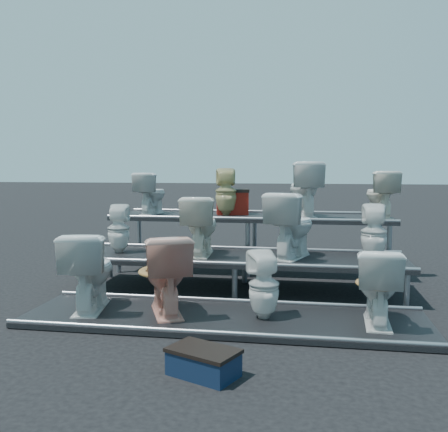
% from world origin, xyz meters
% --- Properties ---
extents(ground, '(80.00, 80.00, 0.00)m').
position_xyz_m(ground, '(0.00, 0.00, 0.00)').
color(ground, black).
rests_on(ground, ground).
extents(tier_front, '(4.20, 1.20, 0.06)m').
position_xyz_m(tier_front, '(0.00, -1.30, 0.03)').
color(tier_front, black).
rests_on(tier_front, ground).
extents(tier_mid, '(4.20, 1.20, 0.46)m').
position_xyz_m(tier_mid, '(0.00, 0.00, 0.23)').
color(tier_mid, black).
rests_on(tier_mid, ground).
extents(tier_back, '(4.20, 1.20, 0.86)m').
position_xyz_m(tier_back, '(0.00, 1.30, 0.43)').
color(tier_back, black).
rests_on(tier_back, ground).
extents(toilet_0, '(0.62, 0.92, 0.86)m').
position_xyz_m(toilet_0, '(-1.48, -1.30, 0.49)').
color(toilet_0, silver).
rests_on(toilet_0, tier_front).
extents(toilet_1, '(0.77, 0.96, 0.85)m').
position_xyz_m(toilet_1, '(-0.62, -1.30, 0.49)').
color(toilet_1, '#E59F8A').
rests_on(toilet_1, tier_front).
extents(toilet_2, '(0.42, 0.42, 0.70)m').
position_xyz_m(toilet_2, '(0.42, -1.30, 0.41)').
color(toilet_2, silver).
rests_on(toilet_2, tier_front).
extents(toilet_3, '(0.47, 0.78, 0.77)m').
position_xyz_m(toilet_3, '(1.55, -1.30, 0.44)').
color(toilet_3, silver).
rests_on(toilet_3, tier_front).
extents(toilet_4, '(0.35, 0.35, 0.65)m').
position_xyz_m(toilet_4, '(-1.65, 0.00, 0.78)').
color(toilet_4, silver).
rests_on(toilet_4, tier_mid).
extents(toilet_5, '(0.47, 0.78, 0.78)m').
position_xyz_m(toilet_5, '(-0.52, 0.00, 0.85)').
color(toilet_5, white).
rests_on(toilet_5, tier_mid).
extents(toilet_6, '(0.72, 0.93, 0.84)m').
position_xyz_m(toilet_6, '(0.65, 0.00, 0.88)').
color(toilet_6, silver).
rests_on(toilet_6, tier_mid).
extents(toilet_7, '(0.33, 0.34, 0.70)m').
position_xyz_m(toilet_7, '(1.66, 0.00, 0.81)').
color(toilet_7, silver).
rests_on(toilet_7, tier_mid).
extents(toilet_8, '(0.45, 0.69, 0.66)m').
position_xyz_m(toilet_8, '(-1.60, 1.30, 1.19)').
color(toilet_8, silver).
rests_on(toilet_8, tier_back).
extents(toilet_9, '(0.39, 0.40, 0.73)m').
position_xyz_m(toilet_9, '(-0.40, 1.30, 1.22)').
color(toilet_9, '#CABE7E').
rests_on(toilet_9, tier_back).
extents(toilet_10, '(0.62, 0.89, 0.82)m').
position_xyz_m(toilet_10, '(0.80, 1.30, 1.27)').
color(toilet_10, silver).
rests_on(toilet_10, tier_back).
extents(toilet_11, '(0.52, 0.74, 0.69)m').
position_xyz_m(toilet_11, '(1.91, 1.30, 1.21)').
color(toilet_11, white).
rests_on(toilet_11, tier_back).
extents(red_crate, '(0.56, 0.49, 0.35)m').
position_xyz_m(red_crate, '(-0.33, 1.48, 1.03)').
color(red_crate, maroon).
rests_on(red_crate, tier_back).
extents(step_stool, '(0.60, 0.49, 0.19)m').
position_xyz_m(step_stool, '(0.07, -2.66, 0.09)').
color(step_stool, '#0E1C33').
rests_on(step_stool, ground).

